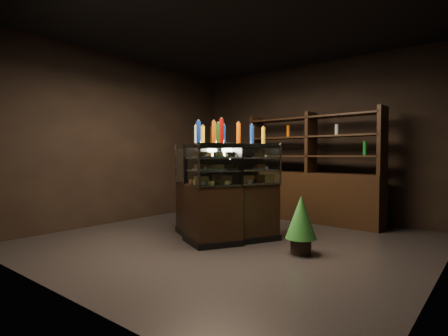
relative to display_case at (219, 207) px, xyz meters
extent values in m
plane|color=black|center=(0.22, 0.08, -0.47)|extent=(5.00, 5.00, 0.00)
cube|color=black|center=(0.22, 2.58, 1.03)|extent=(5.00, 0.02, 3.00)
cube|color=black|center=(0.22, -2.42, 1.03)|extent=(5.00, 0.02, 3.00)
cube|color=black|center=(2.72, 0.08, 1.03)|extent=(0.02, 5.00, 3.00)
cube|color=black|center=(-2.28, 0.08, 1.03)|extent=(0.02, 5.00, 3.00)
cube|color=black|center=(0.22, 0.08, 2.53)|extent=(5.00, 5.00, 0.02)
cube|color=black|center=(0.19, 0.06, -0.06)|extent=(1.09, 1.38, 0.80)
cube|color=black|center=(0.19, 0.06, -0.43)|extent=(1.12, 1.42, 0.08)
cube|color=black|center=(0.19, 0.06, 0.88)|extent=(1.09, 1.38, 0.06)
cube|color=silver|center=(0.19, 0.06, 0.35)|extent=(1.02, 1.31, 0.02)
cube|color=silver|center=(0.19, 0.06, 0.54)|extent=(1.02, 1.31, 0.02)
cube|color=silver|center=(0.19, 0.06, 0.71)|extent=(1.02, 1.31, 0.02)
cube|color=white|center=(0.47, -0.08, 0.62)|extent=(0.54, 1.11, 0.57)
cylinder|color=silver|center=(0.73, 0.48, 0.62)|extent=(0.03, 0.03, 0.59)
cylinder|color=silver|center=(0.20, -0.63, 0.62)|extent=(0.03, 0.03, 0.59)
cube|color=black|center=(-0.19, -0.06, -0.06)|extent=(1.37, 1.14, 0.80)
cube|color=black|center=(-0.19, -0.06, -0.43)|extent=(1.42, 1.18, 0.08)
cube|color=black|center=(-0.19, -0.06, 0.88)|extent=(1.37, 1.14, 0.06)
cube|color=silver|center=(-0.19, -0.06, 0.35)|extent=(1.31, 1.07, 0.02)
cube|color=silver|center=(-0.19, -0.06, 0.54)|extent=(1.31, 1.07, 0.02)
cube|color=silver|center=(-0.19, -0.06, 0.71)|extent=(1.31, 1.07, 0.02)
cube|color=white|center=(-0.34, -0.33, 0.62)|extent=(1.08, 0.61, 0.57)
cylinder|color=silver|center=(0.20, -0.63, 0.62)|extent=(0.03, 0.03, 0.59)
cylinder|color=silver|center=(-0.88, -0.02, 0.62)|extent=(0.03, 0.03, 0.59)
cube|color=#CD9649|center=(-0.01, -0.42, 0.39)|extent=(0.16, 0.20, 0.06)
cube|color=#CD9649|center=(0.14, -0.11, 0.39)|extent=(0.16, 0.20, 0.06)
cube|color=#CD9649|center=(0.29, 0.20, 0.39)|extent=(0.16, 0.20, 0.06)
cube|color=#CD9649|center=(0.44, 0.51, 0.39)|extent=(0.16, 0.20, 0.06)
cylinder|color=white|center=(-0.02, -0.36, 0.56)|extent=(0.24, 0.24, 0.02)
cube|color=#CD9649|center=(-0.02, -0.36, 0.59)|extent=(0.15, 0.19, 0.05)
cylinder|color=white|center=(0.19, 0.06, 0.56)|extent=(0.24, 0.24, 0.02)
cube|color=#CD9649|center=(0.19, 0.06, 0.59)|extent=(0.15, 0.19, 0.05)
cylinder|color=white|center=(0.39, 0.48, 0.56)|extent=(0.24, 0.24, 0.02)
cube|color=#CD9649|center=(0.39, 0.48, 0.59)|extent=(0.15, 0.19, 0.05)
cylinder|color=white|center=(-0.02, -0.36, 0.73)|extent=(0.24, 0.24, 0.02)
cube|color=#CD9649|center=(-0.02, -0.36, 0.76)|extent=(0.15, 0.19, 0.05)
cylinder|color=white|center=(0.19, 0.06, 0.73)|extent=(0.24, 0.24, 0.02)
cube|color=#CD9649|center=(0.19, 0.06, 0.76)|extent=(0.15, 0.19, 0.05)
cylinder|color=white|center=(0.39, 0.48, 0.73)|extent=(0.24, 0.24, 0.02)
cube|color=#CD9649|center=(0.39, 0.48, 0.76)|extent=(0.15, 0.19, 0.05)
cube|color=#CD9649|center=(-0.65, 0.17, 0.39)|extent=(0.20, 0.17, 0.06)
cube|color=#CD9649|center=(-0.35, 0.00, 0.39)|extent=(0.20, 0.17, 0.06)
cube|color=#CD9649|center=(-0.05, -0.17, 0.39)|extent=(0.20, 0.17, 0.06)
cube|color=#CD9649|center=(0.25, -0.34, 0.39)|extent=(0.20, 0.17, 0.06)
cylinder|color=white|center=(-0.59, 0.17, 0.56)|extent=(0.24, 0.24, 0.02)
cube|color=#CD9649|center=(-0.59, 0.17, 0.59)|extent=(0.19, 0.16, 0.05)
cylinder|color=white|center=(-0.19, -0.06, 0.56)|extent=(0.24, 0.24, 0.02)
cube|color=#CD9649|center=(-0.19, -0.06, 0.59)|extent=(0.19, 0.16, 0.05)
cylinder|color=white|center=(0.22, -0.29, 0.56)|extent=(0.24, 0.24, 0.02)
cube|color=#CD9649|center=(0.22, -0.29, 0.59)|extent=(0.19, 0.16, 0.05)
cylinder|color=white|center=(-0.59, 0.17, 0.73)|extent=(0.24, 0.24, 0.02)
cube|color=#CD9649|center=(-0.59, 0.17, 0.76)|extent=(0.19, 0.16, 0.05)
cylinder|color=white|center=(-0.19, -0.06, 0.73)|extent=(0.24, 0.24, 0.02)
cube|color=#CD9649|center=(-0.19, -0.06, 0.76)|extent=(0.19, 0.16, 0.05)
cylinder|color=white|center=(0.22, -0.29, 0.73)|extent=(0.24, 0.24, 0.02)
cube|color=#CD9649|center=(0.22, -0.29, 0.76)|extent=(0.19, 0.16, 0.05)
cylinder|color=silver|center=(-0.04, -0.41, 1.05)|extent=(0.06, 0.06, 0.28)
cylinder|color=silver|center=(-0.04, -0.41, 1.20)|extent=(0.03, 0.03, 0.02)
cylinder|color=#B20C0A|center=(0.05, -0.22, 1.05)|extent=(0.06, 0.06, 0.28)
cylinder|color=silver|center=(0.05, -0.22, 1.20)|extent=(0.03, 0.03, 0.02)
cylinder|color=#147223|center=(0.14, -0.03, 1.05)|extent=(0.06, 0.06, 0.28)
cylinder|color=silver|center=(0.14, -0.03, 1.20)|extent=(0.03, 0.03, 0.02)
cylinder|color=black|center=(0.23, 0.15, 1.05)|extent=(0.06, 0.06, 0.28)
cylinder|color=silver|center=(0.23, 0.15, 1.20)|extent=(0.03, 0.03, 0.02)
cylinder|color=yellow|center=(0.32, 0.34, 1.05)|extent=(0.06, 0.06, 0.28)
cylinder|color=silver|center=(0.32, 0.34, 1.20)|extent=(0.03, 0.03, 0.02)
cylinder|color=#D8590A|center=(0.41, 0.53, 1.05)|extent=(0.06, 0.06, 0.28)
cylinder|color=silver|center=(0.41, 0.53, 1.20)|extent=(0.03, 0.03, 0.02)
cylinder|color=silver|center=(-0.64, 0.20, 1.05)|extent=(0.06, 0.06, 0.28)
cylinder|color=silver|center=(-0.64, 0.20, 1.20)|extent=(0.03, 0.03, 0.02)
cylinder|color=#B20C0A|center=(-0.46, 0.10, 1.05)|extent=(0.06, 0.06, 0.28)
cylinder|color=silver|center=(-0.46, 0.10, 1.20)|extent=(0.03, 0.03, 0.02)
cylinder|color=#147223|center=(-0.28, -0.01, 1.05)|extent=(0.06, 0.06, 0.28)
cylinder|color=silver|center=(-0.28, -0.01, 1.20)|extent=(0.03, 0.03, 0.02)
cylinder|color=black|center=(-0.10, -0.11, 1.05)|extent=(0.06, 0.06, 0.28)
cylinder|color=silver|center=(-0.10, -0.11, 1.20)|extent=(0.03, 0.03, 0.02)
cylinder|color=yellow|center=(0.08, -0.21, 1.05)|extent=(0.06, 0.06, 0.28)
cylinder|color=silver|center=(0.08, -0.21, 1.20)|extent=(0.03, 0.03, 0.02)
cylinder|color=#D8590A|center=(0.26, -0.31, 1.05)|extent=(0.06, 0.06, 0.28)
cylinder|color=silver|center=(0.26, -0.31, 1.20)|extent=(0.03, 0.03, 0.02)
cylinder|color=black|center=(1.26, 0.05, -0.37)|extent=(0.25, 0.25, 0.19)
cone|color=#1D5C1A|center=(1.26, 0.05, -0.01)|extent=(0.38, 0.38, 0.53)
cone|color=#1D5C1A|center=(1.26, 0.05, 0.16)|extent=(0.30, 0.30, 0.37)
cube|color=black|center=(0.43, 2.13, -0.02)|extent=(2.59, 0.57, 0.90)
cube|color=black|center=(-0.82, 2.21, 0.98)|extent=(0.08, 0.38, 1.10)
cube|color=black|center=(0.43, 2.13, 0.98)|extent=(0.08, 0.38, 1.10)
cube|color=black|center=(1.68, 2.05, 0.98)|extent=(0.08, 0.38, 1.10)
cube|color=black|center=(0.43, 2.13, 0.73)|extent=(2.53, 0.53, 0.03)
cube|color=black|center=(0.43, 2.13, 1.08)|extent=(2.53, 0.53, 0.03)
cube|color=black|center=(0.43, 2.13, 1.43)|extent=(2.53, 0.53, 0.03)
cylinder|color=silver|center=(-0.54, 2.19, 0.86)|extent=(0.06, 0.06, 0.22)
cylinder|color=#B20C0A|center=(-0.06, 2.16, 0.86)|extent=(0.06, 0.06, 0.22)
cylinder|color=#147223|center=(0.43, 2.13, 0.86)|extent=(0.06, 0.06, 0.22)
cylinder|color=black|center=(0.92, 2.10, 0.86)|extent=(0.06, 0.06, 0.22)
cylinder|color=yellow|center=(1.40, 2.07, 0.86)|extent=(0.06, 0.06, 0.22)
camera|label=1|loc=(3.19, -3.86, 0.74)|focal=28.00mm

